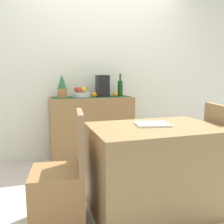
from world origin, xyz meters
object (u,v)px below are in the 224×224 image
(sideboard_console, at_px, (92,129))
(open_book, at_px, (152,124))
(fruit_bowl, at_px, (82,95))
(potted_plant, at_px, (62,86))
(wine_bottle, at_px, (120,88))
(dining_table, at_px, (155,168))
(coffee_maker, at_px, (102,86))
(chair_near_window, at_px, (60,193))

(sideboard_console, distance_m, open_book, 1.43)
(fruit_bowl, bearing_deg, sideboard_console, 0.00)
(sideboard_console, height_order, fruit_bowl, fruit_bowl)
(fruit_bowl, distance_m, potted_plant, 0.28)
(open_book, bearing_deg, wine_bottle, 92.93)
(fruit_bowl, distance_m, wine_bottle, 0.55)
(sideboard_console, relative_size, fruit_bowl, 4.54)
(dining_table, height_order, open_book, open_book)
(sideboard_console, xyz_separation_m, coffee_maker, (0.16, 0.00, 0.59))
(wine_bottle, xyz_separation_m, potted_plant, (-0.81, -0.00, 0.03))
(sideboard_console, bearing_deg, fruit_bowl, 180.00)
(potted_plant, height_order, chair_near_window, potted_plant)
(wine_bottle, bearing_deg, open_book, -97.95)
(chair_near_window, bearing_deg, potted_plant, 82.49)
(coffee_maker, height_order, dining_table, coffee_maker)
(sideboard_console, height_order, chair_near_window, chair_near_window)
(fruit_bowl, bearing_deg, coffee_maker, 0.00)
(potted_plant, relative_size, open_book, 1.11)
(open_book, bearing_deg, sideboard_console, 110.22)
(dining_table, xyz_separation_m, open_book, (-0.01, 0.04, 0.38))
(coffee_maker, distance_m, potted_plant, 0.55)
(sideboard_console, relative_size, open_book, 4.01)
(coffee_maker, relative_size, potted_plant, 0.96)
(potted_plant, distance_m, open_book, 1.53)
(potted_plant, xyz_separation_m, dining_table, (0.62, -1.42, -0.66))
(potted_plant, bearing_deg, open_book, -65.88)
(wine_bottle, xyz_separation_m, dining_table, (-0.18, -1.42, -0.63))
(wine_bottle, height_order, potted_plant, wine_bottle)
(fruit_bowl, height_order, open_book, fruit_bowl)
(dining_table, xyz_separation_m, chair_near_window, (-0.81, -0.00, -0.10))
(open_book, bearing_deg, chair_near_window, -165.80)
(fruit_bowl, xyz_separation_m, potted_plant, (-0.26, 0.00, 0.11))
(sideboard_console, bearing_deg, chair_near_window, -112.08)
(sideboard_console, bearing_deg, coffee_maker, 0.00)
(dining_table, bearing_deg, chair_near_window, -179.85)
(sideboard_console, distance_m, wine_bottle, 0.70)
(dining_table, distance_m, open_book, 0.38)
(fruit_bowl, relative_size, potted_plant, 0.79)
(wine_bottle, bearing_deg, coffee_maker, -180.00)
(potted_plant, bearing_deg, fruit_bowl, 0.00)
(coffee_maker, height_order, open_book, coffee_maker)
(sideboard_console, xyz_separation_m, chair_near_window, (-0.58, -1.42, -0.17))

